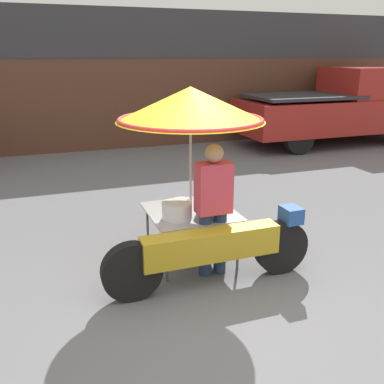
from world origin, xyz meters
name	(u,v)px	position (x,y,z in m)	size (l,w,h in m)	color
ground_plane	(230,312)	(0.00, 0.00, 0.00)	(36.00, 36.00, 0.00)	slate
shopfront_building	(96,79)	(0.00, 8.96, 1.75)	(28.00, 2.06, 3.51)	#38383D
vendor_motorcycle_cart	(194,137)	(0.02, 1.12, 1.54)	(2.35, 1.66, 2.07)	black
vendor_person	(213,204)	(0.13, 0.79, 0.84)	(0.38, 0.22, 1.51)	navy
pickup_truck	(340,108)	(6.30, 6.59, 0.99)	(5.49, 1.94, 2.06)	black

